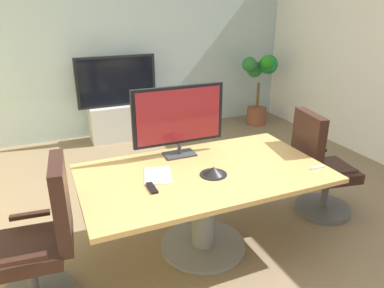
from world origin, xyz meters
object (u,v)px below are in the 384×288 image
Objects in this scene: office_chair_left at (42,248)px; office_chair_right at (319,173)px; conference_phone at (214,171)px; potted_plant at (259,82)px; conference_table at (204,191)px; remote_control at (152,188)px; wall_display_unit at (119,112)px; tv_monitor at (179,117)px.

office_chair_right is at bearing 98.85° from office_chair_left.
office_chair_right reaches higher than conference_phone.
office_chair_left is 0.89× the size of potted_plant.
office_chair_right is at bearing -110.97° from potted_plant.
potted_plant reaches higher than office_chair_right.
conference_table is at bearing -130.17° from potted_plant.
remote_control is at bearing -134.29° from potted_plant.
potted_plant is 5.56× the size of conference_phone.
conference_phone is 0.53m from remote_control.
potted_plant is (2.42, -0.21, 0.32)m from wall_display_unit.
conference_table is 1.65× the size of potted_plant.
conference_phone is (1.34, 0.03, 0.32)m from office_chair_left.
wall_display_unit is at bearing 82.80° from remote_control.
tv_monitor reaches higher than conference_phone.
potted_plant is at bearing 44.63° from tv_monitor.
tv_monitor is 3.82× the size of conference_phone.
wall_display_unit is 7.71× the size of remote_control.
conference_phone is at bearing -87.90° from wall_display_unit.
office_chair_left is 1.38m from conference_phone.
office_chair_left is at bearing 103.69° from office_chair_right.
potted_plant is at bearing 133.63° from office_chair_left.
conference_phone is at bearing 106.30° from office_chair_right.
potted_plant is 4.06m from remote_control.
tv_monitor is at bearing -89.83° from wall_display_unit.
potted_plant reaches higher than remote_control.
conference_table is at bearing 100.46° from office_chair_left.
potted_plant is at bearing 51.26° from conference_phone.
office_chair_right is 4.95× the size of conference_phone.
conference_table is at bearing 114.88° from conference_phone.
office_chair_left is at bearing -178.73° from conference_phone.
potted_plant reaches higher than conference_table.
office_chair_right is (1.30, 0.05, -0.10)m from conference_table.
office_chair_left is 1.49m from tv_monitor.
office_chair_left and office_chair_right have the same top height.
conference_phone reaches higher than remote_control.
remote_control is at bearing -97.58° from wall_display_unit.
potted_plant is 3.68m from conference_phone.
wall_display_unit is 3.16m from remote_control.
conference_phone is at bearing -128.74° from potted_plant.
office_chair_right is (2.60, 0.17, 0.00)m from office_chair_left.
potted_plant is at bearing -11.03° from office_chair_right.
conference_phone is at bearing -65.12° from conference_table.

